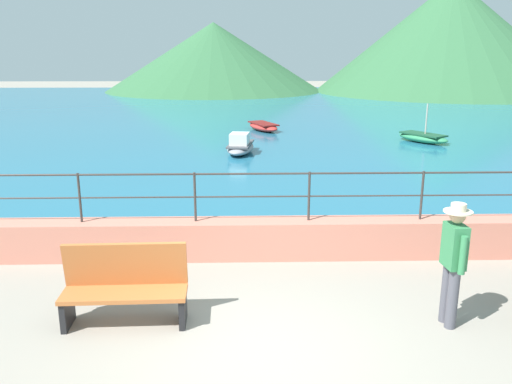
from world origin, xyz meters
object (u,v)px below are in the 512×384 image
object	(u,v)px
person_walking	(453,259)
bench_main	(125,284)
boat_1	(240,146)
boat_2	(423,137)
boat_0	(263,126)

from	to	relation	value
person_walking	bench_main	bearing A→B (deg)	177.40
boat_1	boat_2	bearing A→B (deg)	16.37
person_walking	boat_2	distance (m)	15.23
bench_main	boat_2	size ratio (longest dim) A/B	0.71
bench_main	boat_2	xyz separation A→B (m)	(8.96, 14.33, -0.30)
boat_0	boat_1	size ratio (longest dim) A/B	1.03
boat_0	boat_2	size ratio (longest dim) A/B	1.02
boat_0	boat_1	distance (m)	5.63
person_walking	boat_2	bearing A→B (deg)	72.79
boat_0	boat_2	xyz separation A→B (m)	(6.36, -3.36, 0.00)
boat_0	boat_2	distance (m)	7.19
person_walking	boat_1	size ratio (longest dim) A/B	0.73
boat_2	person_walking	bearing A→B (deg)	-107.21
bench_main	boat_2	world-z (taller)	boat_2
boat_0	bench_main	bearing A→B (deg)	-98.38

